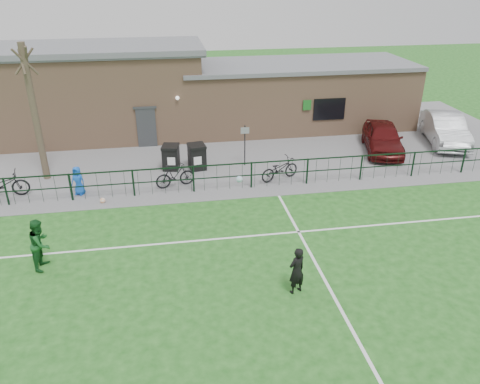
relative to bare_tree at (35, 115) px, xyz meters
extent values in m
plane|color=#1B5418|center=(8.00, -10.50, -3.00)|extent=(90.00, 90.00, 0.00)
cube|color=slate|center=(8.00, 3.00, -2.99)|extent=(34.00, 13.00, 0.02)
cube|color=white|center=(8.00, -2.70, -3.00)|extent=(28.00, 0.10, 0.01)
cube|color=white|center=(8.00, -6.50, -3.00)|extent=(28.00, 0.10, 0.01)
cube|color=white|center=(10.00, -10.50, -3.00)|extent=(0.10, 16.00, 0.01)
cube|color=black|center=(8.00, -2.50, -2.40)|extent=(28.00, 0.10, 1.20)
cylinder|color=#433629|center=(0.00, 0.00, 0.00)|extent=(0.30, 0.30, 6.00)
cube|color=black|center=(5.64, 0.17, -2.43)|extent=(0.86, 0.94, 1.09)
cube|color=black|center=(6.85, 0.01, -2.42)|extent=(0.85, 0.93, 1.11)
cylinder|color=black|center=(9.16, 0.05, -1.98)|extent=(0.08, 0.08, 2.00)
imported|color=#4B0D0E|center=(16.52, 0.74, -2.23)|extent=(2.91, 4.69, 1.49)
imported|color=#AFB2B7|center=(20.39, 1.40, -2.19)|extent=(2.98, 5.10, 1.59)
imported|color=black|center=(-1.37, -1.74, -2.43)|extent=(2.19, 1.02, 1.11)
imported|color=black|center=(5.75, -1.87, -2.46)|extent=(1.81, 0.92, 1.05)
imported|color=black|center=(10.41, -1.87, -2.47)|extent=(2.04, 1.35, 1.01)
imported|color=blue|center=(1.71, -1.97, -2.36)|extent=(0.72, 0.61, 1.24)
imported|color=black|center=(8.95, -9.84, -2.24)|extent=(0.65, 0.56, 1.51)
sphere|color=white|center=(7.82, -6.43, -0.76)|extent=(0.22, 0.22, 0.22)
imported|color=#175120|center=(1.33, -7.24, -2.15)|extent=(0.77, 0.92, 1.71)
sphere|color=white|center=(2.74, -2.94, -2.89)|extent=(0.22, 0.22, 0.22)
cube|color=tan|center=(8.00, 6.00, -1.25)|extent=(24.00, 5.00, 3.50)
cube|color=tan|center=(1.76, 6.00, 1.10)|extent=(11.52, 5.00, 1.20)
cube|color=slate|center=(1.76, 6.00, 1.82)|extent=(12.02, 5.40, 0.28)
cube|color=slate|center=(13.28, 6.00, 0.60)|extent=(13.44, 5.30, 0.22)
cube|color=#383A3D|center=(4.50, 3.47, -1.95)|extent=(1.00, 0.08, 2.10)
cube|color=black|center=(14.50, 3.47, -1.40)|extent=(1.80, 0.08, 1.20)
cube|color=#19661E|center=(13.20, 3.42, -1.10)|extent=(0.45, 0.04, 0.55)
camera|label=1|loc=(5.48, -20.64, 5.73)|focal=35.00mm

